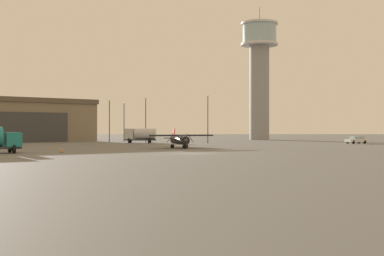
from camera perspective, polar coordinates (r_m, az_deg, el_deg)
The scene contains 12 objects.
ground_plane at distance 57.27m, azimuth 0.20°, elevation -2.90°, with size 400.00×400.00×0.00m, color #60605E.
control_tower at distance 130.70m, azimuth 7.65°, elevation 6.80°, with size 9.42×9.42×34.02m.
hangar at distance 116.75m, azimuth -19.57°, elevation 0.83°, with size 36.70×34.21×9.29m.
airplane_black at distance 72.46m, azimuth -1.42°, elevation -1.26°, with size 9.55×7.51×2.84m.
truck_fuel_tanker_silver at distance 99.49m, azimuth -5.86°, elevation -0.75°, with size 6.13×3.24×2.87m.
car_white at distance 99.23m, azimuth 18.16°, elevation -1.28°, with size 4.43×3.20×1.37m.
car_green at distance 82.79m, azimuth -20.20°, elevation -1.51°, with size 3.16×4.68×1.37m.
light_post_west at distance 105.08m, azimuth -5.28°, elevation 1.39°, with size 0.44×0.44×9.33m.
light_post_east at distance 106.02m, azimuth -9.36°, elevation 1.25°, with size 0.44×0.44×8.88m.
light_post_north at distance 107.90m, azimuth -7.72°, elevation 1.09°, with size 0.44×0.44×8.41m.
light_post_centre at distance 97.43m, azimuth 1.81°, elevation 1.52°, with size 0.44×0.44×9.39m.
traffic_cone_near_left at distance 61.71m, azimuth -14.61°, elevation -2.38°, with size 0.36×0.36×0.68m.
Camera 1 is at (0.13, -57.20, 2.82)m, focal length 46.98 mm.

